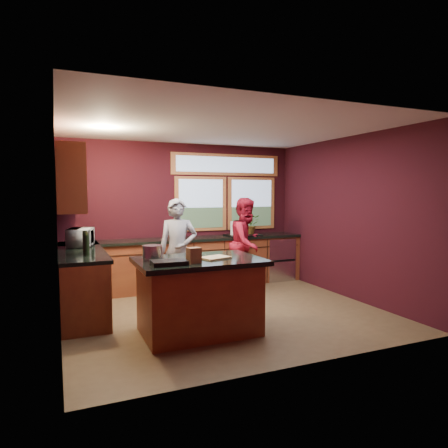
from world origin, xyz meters
TOP-DOWN VIEW (x-y plane):
  - floor at (0.00, 0.00)m, footprint 4.50×4.50m
  - room_shell at (-0.60, 0.32)m, footprint 4.52×4.02m
  - back_counter at (0.20, 1.70)m, footprint 4.50×0.64m
  - left_counter at (-1.95, 0.85)m, footprint 0.64×2.30m
  - island at (-0.63, -0.68)m, footprint 1.55×1.05m
  - person_grey at (-0.49, 0.73)m, footprint 0.70×0.55m
  - person_red at (0.98, 1.25)m, footprint 1.02×0.96m
  - microwave at (-1.92, 1.20)m, footprint 0.46×0.58m
  - potted_plant at (1.30, 1.75)m, footprint 0.35×0.31m
  - paper_towel at (0.92, 1.70)m, footprint 0.12×0.12m
  - cutting_board at (-0.43, -0.73)m, footprint 0.41×0.35m
  - stock_pot at (-1.18, -0.53)m, footprint 0.24×0.24m
  - paper_bag at (-0.78, -0.93)m, footprint 0.17×0.14m
  - black_tray at (-1.08, -0.93)m, footprint 0.41×0.29m

SIDE VIEW (x-z plane):
  - floor at x=0.00m, z-range 0.00..0.00m
  - back_counter at x=0.20m, z-range 0.00..0.93m
  - left_counter at x=-1.95m, z-range 0.00..0.93m
  - island at x=-0.63m, z-range 0.01..0.95m
  - person_red at x=0.98m, z-range 0.00..1.67m
  - person_grey at x=-0.49m, z-range 0.00..1.68m
  - cutting_board at x=-0.43m, z-range 0.94..0.96m
  - black_tray at x=-1.08m, z-range 0.94..0.99m
  - stock_pot at x=-1.18m, z-range 0.94..1.12m
  - paper_bag at x=-0.78m, z-range 0.94..1.12m
  - paper_towel at x=0.92m, z-range 0.93..1.21m
  - microwave at x=-1.92m, z-range 0.93..1.22m
  - potted_plant at x=1.30m, z-range 0.93..1.32m
  - room_shell at x=-0.60m, z-range 0.44..3.15m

